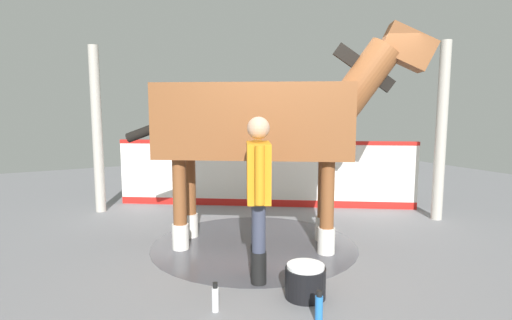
{
  "coord_description": "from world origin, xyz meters",
  "views": [
    {
      "loc": [
        -4.22,
        2.49,
        1.7
      ],
      "look_at": [
        -0.29,
        0.44,
        1.13
      ],
      "focal_mm": 28.95,
      "sensor_mm": 36.0,
      "label": 1
    }
  ],
  "objects_px": {
    "bottle_spray": "(319,307)",
    "bottle_shampoo": "(215,298)",
    "wash_bucket": "(305,281)",
    "handler": "(258,188)",
    "horse": "(264,123)"
  },
  "relations": [
    {
      "from": "bottle_shampoo",
      "to": "horse",
      "type": "bearing_deg",
      "value": -42.22
    },
    {
      "from": "horse",
      "to": "bottle_shampoo",
      "type": "xyz_separation_m",
      "value": [
        -1.28,
        1.17,
        -1.39
      ]
    },
    {
      "from": "bottle_spray",
      "to": "handler",
      "type": "bearing_deg",
      "value": 2.77
    },
    {
      "from": "wash_bucket",
      "to": "bottle_shampoo",
      "type": "distance_m",
      "value": 0.82
    },
    {
      "from": "handler",
      "to": "wash_bucket",
      "type": "xyz_separation_m",
      "value": [
        -0.54,
        -0.19,
        -0.77
      ]
    },
    {
      "from": "bottle_spray",
      "to": "bottle_shampoo",
      "type": "bearing_deg",
      "value": 51.42
    },
    {
      "from": "horse",
      "to": "bottle_spray",
      "type": "distance_m",
      "value": 2.34
    },
    {
      "from": "handler",
      "to": "wash_bucket",
      "type": "relative_size",
      "value": 4.4
    },
    {
      "from": "bottle_shampoo",
      "to": "wash_bucket",
      "type": "bearing_deg",
      "value": -99.07
    },
    {
      "from": "handler",
      "to": "horse",
      "type": "bearing_deg",
      "value": -96.53
    },
    {
      "from": "wash_bucket",
      "to": "bottle_shampoo",
      "type": "xyz_separation_m",
      "value": [
        0.13,
        0.81,
        -0.03
      ]
    },
    {
      "from": "handler",
      "to": "bottle_shampoo",
      "type": "bearing_deg",
      "value": 58.83
    },
    {
      "from": "bottle_shampoo",
      "to": "bottle_spray",
      "type": "bearing_deg",
      "value": -128.58
    },
    {
      "from": "horse",
      "to": "wash_bucket",
      "type": "height_order",
      "value": "horse"
    },
    {
      "from": "bottle_shampoo",
      "to": "bottle_spray",
      "type": "xyz_separation_m",
      "value": [
        -0.53,
        -0.67,
        0.0
      ]
    }
  ]
}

